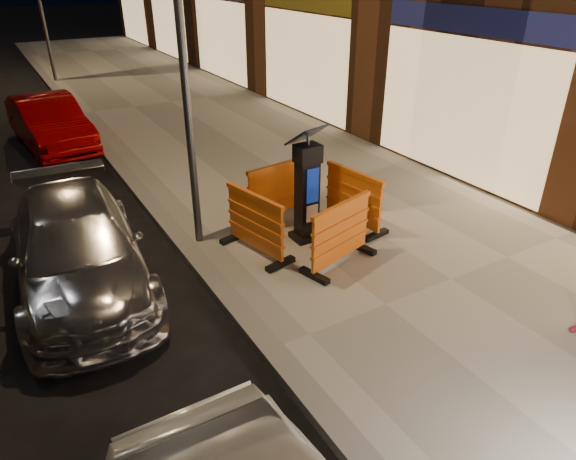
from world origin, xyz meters
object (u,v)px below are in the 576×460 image
barrier_bldgside (353,199)px  car_red (55,147)px  car_silver (86,285)px  barrier_back (278,191)px  parking_kiosk (307,188)px  barrier_kerbside (255,224)px  barrier_front (340,234)px

barrier_bldgside → car_red: size_ratio=0.33×
barrier_bldgside → car_red: (-3.81, 7.69, -0.66)m
car_silver → barrier_back: bearing=8.7°
parking_kiosk → car_silver: (-3.48, 0.67, -1.07)m
barrier_bldgside → car_silver: (-4.43, 0.67, -0.66)m
parking_kiosk → car_silver: size_ratio=0.43×
barrier_kerbside → car_red: size_ratio=0.33×
barrier_front → barrier_bldgside: size_ratio=1.00×
barrier_kerbside → car_red: (-1.91, 7.69, -0.66)m
barrier_bldgside → car_silver: bearing=72.8°
barrier_back → car_silver: bearing=177.0°
barrier_front → barrier_bldgside: same height
parking_kiosk → barrier_bldgside: size_ratio=1.40×
barrier_back → barrier_kerbside: size_ratio=1.00×
parking_kiosk → car_red: (-2.86, 7.69, -1.07)m
parking_kiosk → car_silver: bearing=158.5°
parking_kiosk → barrier_front: parking_kiosk is taller
parking_kiosk → barrier_bldgside: bearing=-10.6°
barrier_bldgside → parking_kiosk: bearing=81.4°
barrier_front → car_silver: (-3.48, 1.62, -0.66)m
parking_kiosk → barrier_back: parking_kiosk is taller
barrier_bldgside → car_silver: 4.53m
barrier_kerbside → barrier_bldgside: size_ratio=1.00×
barrier_front → car_silver: barrier_front is taller
barrier_kerbside → barrier_bldgside: 1.90m
parking_kiosk → barrier_front: (0.00, -0.95, -0.41)m
barrier_front → barrier_bldgside: 1.34m
parking_kiosk → car_silver: 3.70m
barrier_back → car_silver: size_ratio=0.31×
barrier_front → barrier_bldgside: bearing=29.4°
barrier_bldgside → car_silver: barrier_bldgside is taller
car_silver → car_red: bearing=89.0°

